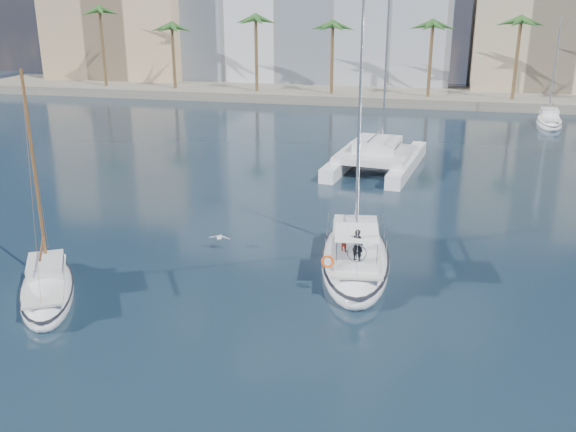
# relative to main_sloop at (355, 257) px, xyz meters

# --- Properties ---
(ground) EXTENTS (160.00, 160.00, 0.00)m
(ground) POSITION_rel_main_sloop_xyz_m (-3.49, -2.58, -0.52)
(ground) COLOR black
(ground) RESTS_ON ground
(quay) EXTENTS (120.00, 14.00, 1.20)m
(quay) POSITION_rel_main_sloop_xyz_m (-3.49, 58.42, 0.08)
(quay) COLOR gray
(quay) RESTS_ON ground
(building_tan_left) EXTENTS (22.00, 14.00, 22.00)m
(building_tan_left) POSITION_rel_main_sloop_xyz_m (-45.49, 66.42, 10.48)
(building_tan_left) COLOR tan
(building_tan_left) RESTS_ON ground
(building_beige) EXTENTS (20.00, 14.00, 20.00)m
(building_beige) POSITION_rel_main_sloop_xyz_m (18.51, 67.42, 9.48)
(building_beige) COLOR tan
(building_beige) RESTS_ON ground
(palm_left) EXTENTS (3.60, 3.60, 12.30)m
(palm_left) POSITION_rel_main_sloop_xyz_m (-37.49, 54.42, 9.76)
(palm_left) COLOR brown
(palm_left) RESTS_ON ground
(palm_centre) EXTENTS (3.60, 3.60, 12.30)m
(palm_centre) POSITION_rel_main_sloop_xyz_m (-3.49, 54.42, 9.76)
(palm_centre) COLOR brown
(palm_centre) RESTS_ON ground
(main_sloop) EXTENTS (5.05, 11.76, 16.90)m
(main_sloop) POSITION_rel_main_sloop_xyz_m (0.00, 0.00, 0.00)
(main_sloop) COLOR white
(main_sloop) RESTS_ON ground
(small_sloop) EXTENTS (6.09, 8.11, 11.38)m
(small_sloop) POSITION_rel_main_sloop_xyz_m (-14.15, -7.02, -0.10)
(small_sloop) COLOR white
(small_sloop) RESTS_ON ground
(catamaran) EXTENTS (7.95, 13.47, 18.52)m
(catamaran) POSITION_rel_main_sloop_xyz_m (-0.77, 20.93, 0.64)
(catamaran) COLOR white
(catamaran) RESTS_ON ground
(seagull) EXTENTS (1.24, 0.53, 0.23)m
(seagull) POSITION_rel_main_sloop_xyz_m (-7.84, 0.53, 0.25)
(seagull) COLOR silver
(seagull) RESTS_ON ground
(moored_yacht_a) EXTENTS (3.37, 9.52, 11.90)m
(moored_yacht_a) POSITION_rel_main_sloop_xyz_m (16.51, 44.42, -0.52)
(moored_yacht_a) COLOR white
(moored_yacht_a) RESTS_ON ground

